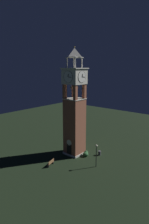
# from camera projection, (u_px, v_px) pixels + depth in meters

# --- Properties ---
(ground) EXTENTS (80.00, 80.00, 0.00)m
(ground) POSITION_uv_depth(u_px,v_px,m) (74.00, 153.00, 36.67)
(ground) COLOR black
(clock_tower) EXTENTS (3.57, 3.57, 19.11)m
(clock_tower) POSITION_uv_depth(u_px,v_px,m) (74.00, 112.00, 34.91)
(clock_tower) COLOR #93543D
(clock_tower) RESTS_ON ground
(park_bench) EXTENTS (0.86, 1.66, 0.95)m
(park_bench) POSITION_uv_depth(u_px,v_px,m) (51.00, 163.00, 31.98)
(park_bench) COLOR brown
(park_bench) RESTS_ON ground
(lamp_post) EXTENTS (0.36, 0.36, 3.80)m
(lamp_post) POSITION_uv_depth(u_px,v_px,m) (96.00, 152.00, 31.08)
(lamp_post) COLOR black
(lamp_post) RESTS_ON ground
(trash_bin) EXTENTS (0.52, 0.52, 0.80)m
(trash_bin) POSITION_uv_depth(u_px,v_px,m) (100.00, 153.00, 35.82)
(trash_bin) COLOR #4C4C51
(trash_bin) RESTS_ON ground
(shrub_near_entry) EXTENTS (1.01, 1.01, 0.79)m
(shrub_near_entry) POSITION_uv_depth(u_px,v_px,m) (86.00, 154.00, 35.32)
(shrub_near_entry) COLOR #336638
(shrub_near_entry) RESTS_ON ground
(shrub_left_of_tower) EXTENTS (0.78, 0.78, 0.96)m
(shrub_left_of_tower) POSITION_uv_depth(u_px,v_px,m) (86.00, 153.00, 35.60)
(shrub_left_of_tower) COLOR #336638
(shrub_left_of_tower) RESTS_ON ground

